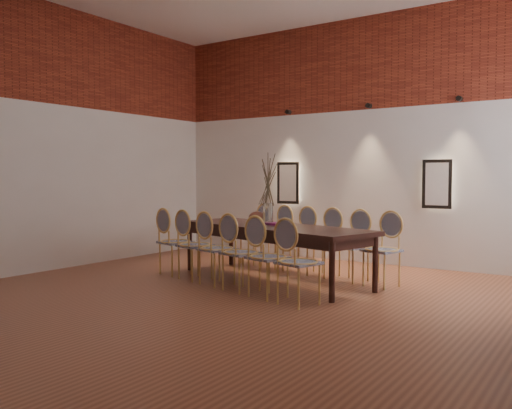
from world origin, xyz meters
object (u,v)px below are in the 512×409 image
Objects in this scene: chair_near_c at (217,249)px; chair_far_b at (276,237)px; chair_near_f at (299,262)px; chair_far_a at (255,235)px; chair_near_e at (268,257)px; bowl at (257,218)px; chair_far_d at (323,243)px; chair_far_e at (351,246)px; dining_table at (272,253)px; chair_far_c at (298,240)px; book at (274,224)px; vase at (268,214)px; chair_near_d at (241,253)px; chair_near_a at (175,242)px; chair_near_b at (195,245)px; chair_far_f at (382,250)px.

chair_far_b is at bearing 108.10° from chair_near_c.
chair_far_a is at bearing 148.54° from chair_near_f.
chair_near_e is 3.92× the size of bowl.
chair_near_c is 1.00× the size of chair_near_f.
chair_far_d is 1.00× the size of chair_far_e.
chair_far_a is at bearing 142.59° from chair_near_e.
chair_far_b is (0.48, -0.13, 0.00)m from chair_far_a.
chair_far_a is 1.32m from bowl.
dining_table is 3.16× the size of chair_far_b.
dining_table is 3.16× the size of chair_far_c.
chair_near_c reaches higher than book.
vase is at bearing 65.82° from chair_far_d.
vase reaches higher than chair_far_d.
chair_near_d is 0.94m from vase.
vase is (-0.61, 0.95, 0.43)m from chair_near_e.
vase is at bearing 114.18° from chair_near_d.
book is (0.41, 0.75, 0.30)m from chair_near_c.
bowl is at bearing 89.22° from chair_far_c.
bowl is at bearing 144.76° from chair_near_e.
chair_far_d reaches higher than book.
dining_table is 3.16× the size of chair_far_d.
chair_far_b is 1.02m from book.
chair_near_d is 1.52m from chair_far_d.
chair_near_a and chair_near_b have the same top height.
chair_near_c is 2.12m from chair_far_f.
chair_near_b is at bearing 108.10° from chair_far_a.
chair_far_e reaches higher than dining_table.
chair_near_b is at bearing 180.00° from chair_near_f.
chair_near_c is 0.90m from book.
vase is (-1.48, -0.39, 0.43)m from chair_far_f.
chair_near_f is 1.00× the size of chair_far_a.
chair_far_e is at bearing 24.10° from bowl.
chair_near_d and chair_far_d have the same top height.
chair_far_c is at bearing 90.00° from chair_near_c.
chair_far_a and chair_far_d have the same top height.
vase is at bearing 29.65° from chair_far_f.
chair_far_c is 0.88m from vase.
chair_near_b is at bearing -145.42° from vase.
chair_far_e is 1.21m from vase.
chair_near_d and chair_far_e have the same top height.
chair_far_e is (0.39, 1.47, 0.00)m from chair_near_e.
chair_near_f is (2.39, -0.63, 0.00)m from chair_near_a.
vase is at bearing 137.80° from chair_near_e.
chair_near_e is 2.12m from chair_far_b.
chair_near_d reaches higher than dining_table.
chair_far_a is 1.00× the size of chair_far_f.
chair_near_f is at bearing -47.48° from book.
chair_far_e is 3.92× the size of bowl.
book is (0.02, -0.72, 0.30)m from chair_far_c.
chair_near_f is 1.70m from bowl.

